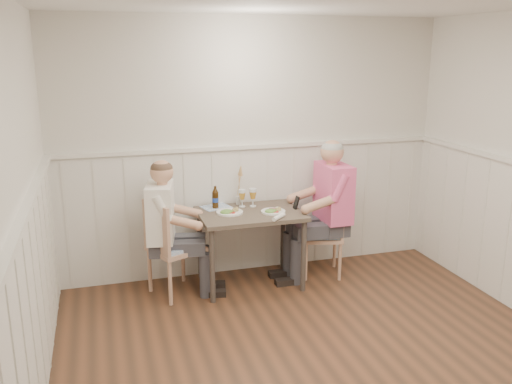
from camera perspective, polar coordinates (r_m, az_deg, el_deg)
The scene contains 15 objects.
room_shell at distance 3.43m, azimuth 10.21°, elevation 1.85°, with size 4.04×4.54×2.60m.
wainscot at distance 4.28m, azimuth 5.58°, elevation -7.03°, with size 4.00×4.49×1.34m.
dining_table at distance 5.27m, azimuth -0.62°, elevation -3.11°, with size 0.99×0.70×0.75m.
chair_right at distance 5.62m, azimuth 7.43°, elevation -4.14°, with size 0.49×0.49×0.85m.
chair_left at distance 5.15m, azimuth -8.99°, elevation -5.48°, with size 0.58×0.58×0.93m.
man_in_pink at distance 5.54m, azimuth 7.64°, elevation -2.88°, with size 0.66×0.46×1.44m.
diner_cream at distance 5.15m, azimuth -9.45°, elevation -4.87°, with size 0.67×0.48×1.33m.
plate_man at distance 5.22m, azimuth 1.77°, elevation -1.97°, with size 0.24×0.24×0.06m.
plate_diner at distance 5.19m, azimuth -2.89°, elevation -2.06°, with size 0.26×0.26×0.06m.
beer_glass_a at distance 5.39m, azimuth -0.33°, elevation -0.27°, with size 0.07×0.07×0.18m.
beer_glass_b at distance 5.38m, azimuth -1.48°, elevation -0.35°, with size 0.07×0.07×0.18m.
beer_bottle at distance 5.35m, azimuth -4.30°, elevation -0.69°, with size 0.06×0.06×0.23m.
rolled_napkin at distance 5.02m, azimuth 2.42°, elevation -2.64°, with size 0.16×0.15×0.04m.
grass_vase at distance 5.45m, azimuth -1.92°, elevation 0.57°, with size 0.05×0.05×0.42m.
gingham_mat at distance 5.41m, azimuth -4.24°, elevation -1.59°, with size 0.32×0.28×0.01m.
Camera 1 is at (-1.52, -2.99, 2.27)m, focal length 38.00 mm.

